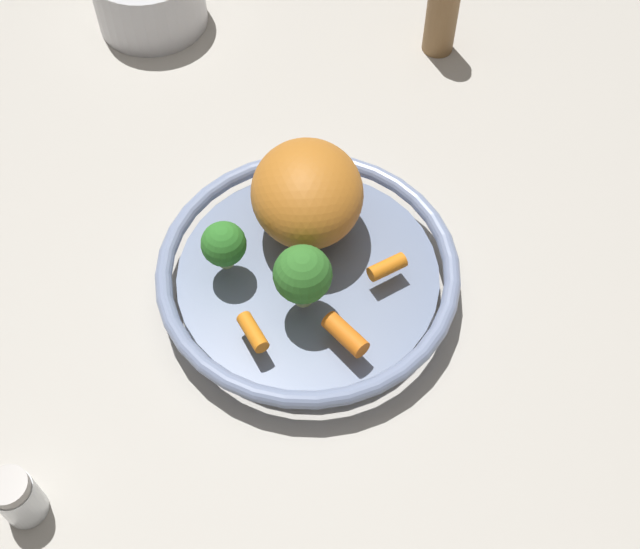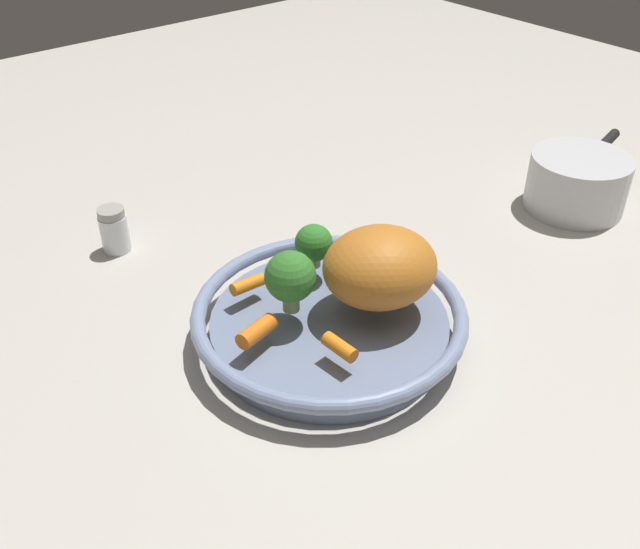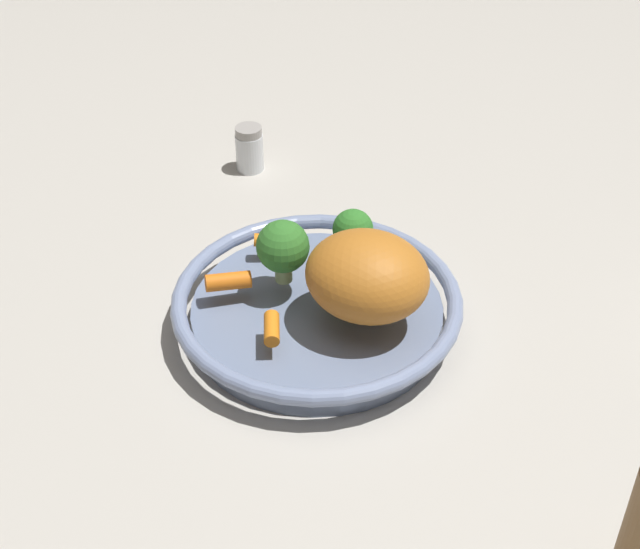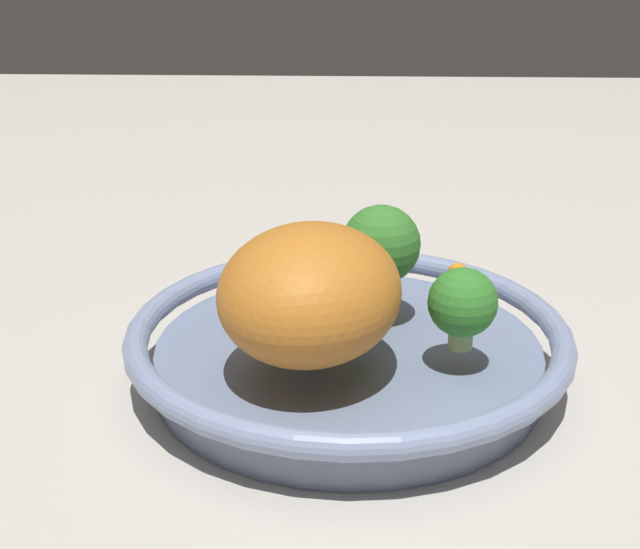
# 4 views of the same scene
# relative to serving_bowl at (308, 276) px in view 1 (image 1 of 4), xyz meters

# --- Properties ---
(ground_plane) EXTENTS (2.51, 2.51, 0.00)m
(ground_plane) POSITION_rel_serving_bowl_xyz_m (0.00, 0.00, -0.03)
(ground_plane) COLOR #B7B2A8
(serving_bowl) EXTENTS (0.32, 0.32, 0.05)m
(serving_bowl) POSITION_rel_serving_bowl_xyz_m (0.00, 0.00, 0.00)
(serving_bowl) COLOR slate
(serving_bowl) RESTS_ON ground_plane
(roast_chicken_piece) EXTENTS (0.16, 0.17, 0.09)m
(roast_chicken_piece) POSITION_rel_serving_bowl_xyz_m (-0.03, -0.05, 0.07)
(roast_chicken_piece) COLOR #BF6F24
(roast_chicken_piece) RESTS_ON serving_bowl
(baby_carrot_center) EXTENTS (0.02, 0.04, 0.02)m
(baby_carrot_center) POSITION_rel_serving_bowl_xyz_m (0.08, 0.05, 0.03)
(baby_carrot_center) COLOR orange
(baby_carrot_center) RESTS_ON serving_bowl
(baby_carrot_right) EXTENTS (0.04, 0.02, 0.02)m
(baby_carrot_right) POSITION_rel_serving_bowl_xyz_m (-0.07, 0.04, 0.03)
(baby_carrot_right) COLOR orange
(baby_carrot_right) RESTS_ON serving_bowl
(baby_carrot_left) EXTENTS (0.03, 0.05, 0.02)m
(baby_carrot_left) POSITION_rel_serving_bowl_xyz_m (0.01, 0.10, 0.03)
(baby_carrot_left) COLOR orange
(baby_carrot_left) RESTS_ON serving_bowl
(broccoli_floret_mid) EXTENTS (0.05, 0.05, 0.06)m
(broccoli_floret_mid) POSITION_rel_serving_bowl_xyz_m (0.07, -0.04, 0.05)
(broccoli_floret_mid) COLOR #95AB66
(broccoli_floret_mid) RESTS_ON serving_bowl
(broccoli_floret_large) EXTENTS (0.06, 0.06, 0.07)m
(broccoli_floret_large) POSITION_rel_serving_bowl_xyz_m (0.02, 0.04, 0.07)
(broccoli_floret_large) COLOR #97A966
(broccoli_floret_large) RESTS_ON serving_bowl
(salt_shaker) EXTENTS (0.04, 0.04, 0.07)m
(salt_shaker) POSITION_rel_serving_bowl_xyz_m (0.34, 0.10, 0.01)
(salt_shaker) COLOR silver
(salt_shaker) RESTS_ON ground_plane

